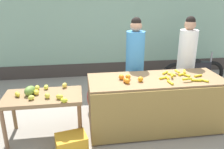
% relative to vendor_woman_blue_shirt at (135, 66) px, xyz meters
% --- Properties ---
extents(ground_plane, '(24.00, 24.00, 0.00)m').
position_rel_vendor_woman_blue_shirt_xyz_m(ground_plane, '(-0.15, -0.66, -0.91)').
color(ground_plane, gray).
extents(market_wall_back, '(7.24, 0.23, 3.09)m').
position_rel_vendor_woman_blue_shirt_xyz_m(market_wall_back, '(-0.15, 2.22, 0.60)').
color(market_wall_back, '#8CB299').
rests_on(market_wall_back, ground).
extents(fruit_stall_counter, '(2.20, 0.84, 0.90)m').
position_rel_vendor_woman_blue_shirt_xyz_m(fruit_stall_counter, '(0.20, -0.67, -0.47)').
color(fruit_stall_counter, olive).
rests_on(fruit_stall_counter, ground).
extents(side_table_wooden, '(1.20, 0.64, 0.71)m').
position_rel_vendor_woman_blue_shirt_xyz_m(side_table_wooden, '(-1.61, -0.66, -0.29)').
color(side_table_wooden, olive).
rests_on(side_table_wooden, ground).
extents(banana_bunch_pile, '(0.76, 0.58, 0.07)m').
position_rel_vendor_woman_blue_shirt_xyz_m(banana_bunch_pile, '(0.60, -0.69, 0.01)').
color(banana_bunch_pile, yellow).
rests_on(banana_bunch_pile, fruit_stall_counter).
extents(orange_pile, '(0.37, 0.27, 0.09)m').
position_rel_vendor_woman_blue_shirt_xyz_m(orange_pile, '(-0.27, -0.72, 0.02)').
color(orange_pile, orange).
rests_on(orange_pile, fruit_stall_counter).
extents(mango_papaya_pile, '(0.83, 0.66, 0.14)m').
position_rel_vendor_woman_blue_shirt_xyz_m(mango_papaya_pile, '(-1.68, -0.63, -0.15)').
color(mango_papaya_pile, '#D6DC46').
rests_on(mango_papaya_pile, side_table_wooden).
extents(vendor_woman_blue_shirt, '(0.34, 0.34, 1.81)m').
position_rel_vendor_woman_blue_shirt_xyz_m(vendor_woman_blue_shirt, '(0.00, 0.00, 0.00)').
color(vendor_woman_blue_shirt, '#33333D').
rests_on(vendor_woman_blue_shirt, ground).
extents(vendor_woman_white_shirt, '(0.34, 0.34, 1.81)m').
position_rel_vendor_woman_blue_shirt_xyz_m(vendor_woman_white_shirt, '(1.03, 0.02, 0.00)').
color(vendor_woman_white_shirt, '#33333D').
rests_on(vendor_woman_white_shirt, ground).
extents(parked_motorcycle, '(1.60, 0.18, 0.88)m').
position_rel_vendor_woman_blue_shirt_xyz_m(parked_motorcycle, '(1.69, 0.91, -0.51)').
color(parked_motorcycle, black).
rests_on(parked_motorcycle, ground).
extents(produce_crate, '(0.50, 0.40, 0.26)m').
position_rel_vendor_woman_blue_shirt_xyz_m(produce_crate, '(-1.20, -1.13, -0.78)').
color(produce_crate, gold).
rests_on(produce_crate, ground).
extents(produce_sack, '(0.35, 0.40, 0.57)m').
position_rel_vendor_woman_blue_shirt_xyz_m(produce_sack, '(-0.76, 0.05, -0.63)').
color(produce_sack, maroon).
rests_on(produce_sack, ground).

